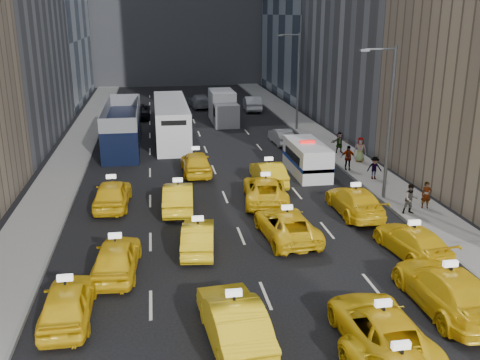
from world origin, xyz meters
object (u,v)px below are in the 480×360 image
(double_decker, at_px, (123,126))
(box_truck, at_px, (223,107))
(city_bus, at_px, (171,121))
(nypd_van, at_px, (307,159))
(pedestrian_0, at_px, (426,195))

(double_decker, height_order, box_truck, double_decker)
(city_bus, bearing_deg, double_decker, -153.90)
(nypd_van, relative_size, city_bus, 0.43)
(nypd_van, xyz_separation_m, city_bus, (-8.85, 12.03, 0.61))
(double_decker, bearing_deg, nypd_van, -33.48)
(pedestrian_0, bearing_deg, nypd_van, 132.63)
(box_truck, bearing_deg, double_decker, -134.21)
(city_bus, height_order, pedestrian_0, city_bus)
(box_truck, bearing_deg, city_bus, -125.99)
(box_truck, relative_size, pedestrian_0, 4.50)
(nypd_van, height_order, double_decker, double_decker)
(box_truck, distance_m, pedestrian_0, 28.21)
(nypd_van, distance_m, pedestrian_0, 9.33)
(double_decker, height_order, city_bus, double_decker)
(double_decker, distance_m, box_truck, 13.13)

